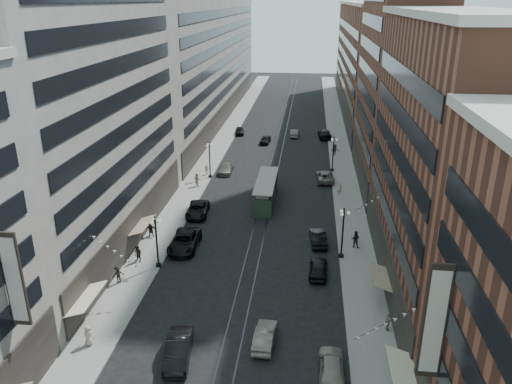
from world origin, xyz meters
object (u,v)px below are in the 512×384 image
at_px(lamppost_se_far, 343,231).
at_px(car_5, 178,350).
at_px(car_2, 185,241).
at_px(car_14, 294,133).
at_px(pedestrian_extra_0, 197,180).
at_px(pedestrian_1, 88,335).
at_px(pedestrian_4, 388,322).
at_px(car_extra_1, 318,268).
at_px(pedestrian_extra_1, 118,274).
at_px(car_13, 265,140).
at_px(lamppost_se_mid, 333,153).
at_px(pedestrian_6, 207,170).
at_px(car_7, 198,210).
at_px(car_11, 325,176).
at_px(pedestrian_7, 355,239).
at_px(car_12, 325,134).
at_px(car_8, 226,168).
at_px(car_10, 318,237).
at_px(lamppost_sw_far, 157,240).
at_px(pedestrian_9, 335,150).
at_px(pedestrian_5, 151,229).
at_px(car_extra_0, 265,336).
at_px(lamppost_sw_mid, 210,158).
at_px(pedestrian_8, 339,188).
at_px(streetcar, 266,192).
at_px(car_9, 240,131).
at_px(car_4, 332,366).
at_px(pedestrian_2, 138,254).

relative_size(lamppost_se_far, car_5, 1.09).
bearing_deg(car_2, car_14, 77.13).
relative_size(car_5, pedestrian_extra_0, 2.63).
bearing_deg(pedestrian_1, pedestrian_4, -156.66).
xyz_separation_m(lamppost_se_far, car_extra_1, (-2.40, -3.66, -2.34)).
bearing_deg(pedestrian_extra_1, car_13, -136.10).
distance_m(lamppost_se_mid, pedestrian_6, 19.67).
bearing_deg(car_7, lamppost_se_mid, 43.17).
distance_m(pedestrian_1, pedestrian_extra_0, 35.54).
distance_m(car_extra_1, pedestrian_extra_1, 19.23).
bearing_deg(car_7, car_11, 37.55).
bearing_deg(pedestrian_7, pedestrian_extra_1, 34.78).
xyz_separation_m(car_5, car_12, (12.12, 65.30, -0.01)).
distance_m(car_8, car_11, 15.38).
relative_size(car_2, car_10, 1.33).
distance_m(lamppost_sw_far, car_13, 47.69).
distance_m(car_5, car_14, 65.96).
distance_m(pedestrian_6, pedestrian_7, 30.08).
distance_m(car_12, pedestrian_9, 11.81).
bearing_deg(pedestrian_5, car_8, 76.38).
bearing_deg(lamppost_se_far, lamppost_se_mid, 90.00).
relative_size(car_2, car_extra_1, 1.38).
distance_m(pedestrian_9, car_extra_1, 40.21).
relative_size(pedestrian_5, car_extra_0, 0.40).
relative_size(car_13, pedestrian_5, 2.42).
distance_m(car_7, car_8, 16.46).
xyz_separation_m(car_10, car_extra_0, (-4.25, -17.71, -0.05)).
xyz_separation_m(pedestrian_1, car_14, (13.58, 64.95, -0.30)).
bearing_deg(car_14, lamppost_sw_mid, 65.96).
relative_size(pedestrian_4, car_13, 0.38).
bearing_deg(car_10, pedestrian_1, 42.11).
bearing_deg(car_14, pedestrian_5, 73.10).
xyz_separation_m(lamppost_se_mid, car_10, (-2.40, -24.95, -2.34)).
height_order(pedestrian_8, pedestrian_extra_1, pedestrian_8).
xyz_separation_m(car_11, car_extra_1, (-1.17, -27.22, 0.01)).
bearing_deg(car_10, car_5, 57.04).
bearing_deg(streetcar, car_8, 123.26).
bearing_deg(lamppost_sw_mid, pedestrian_4, -58.50).
xyz_separation_m(car_9, pedestrian_5, (-3.61, -46.67, 0.30)).
height_order(car_11, car_12, car_12).
height_order(lamppost_se_far, car_4, lamppost_se_far).
bearing_deg(car_7, pedestrian_extra_0, 98.74).
height_order(lamppost_sw_far, car_10, lamppost_sw_far).
distance_m(pedestrian_1, car_8, 42.33).
height_order(pedestrian_8, car_extra_0, pedestrian_8).
relative_size(car_8, pedestrian_9, 2.55).
relative_size(car_13, pedestrian_extra_1, 2.37).
xyz_separation_m(car_11, car_12, (0.43, 24.57, 0.08)).
bearing_deg(car_extra_0, streetcar, -82.15).
xyz_separation_m(pedestrian_2, pedestrian_extra_0, (1.17, 22.40, 0.07)).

